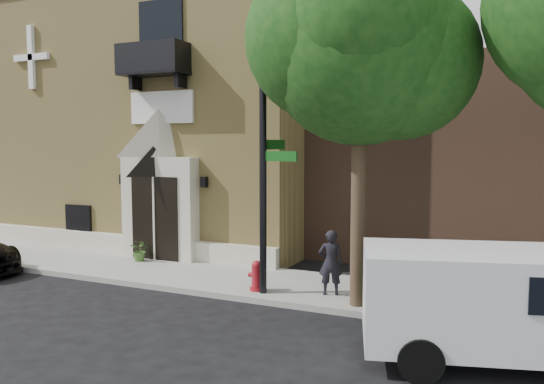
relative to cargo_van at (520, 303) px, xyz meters
The scene contains 10 objects.
ground 9.43m from the cargo_van, behind, with size 120.00×120.00×0.00m, color black.
sidewalk 8.80m from the cargo_van, 161.30° to the left, with size 42.00×3.00×0.15m, color gray.
church 15.76m from the cargo_van, 142.96° to the left, with size 12.20×11.01×9.30m.
street_tree_left 6.00m from the cargo_van, 153.11° to the left, with size 4.97×4.38×7.77m.
cargo_van is the anchor object (origin of this frame).
street_sign 6.30m from the cargo_van, 162.25° to the left, with size 1.01×1.11×6.44m.
fire_hydrant 6.17m from the cargo_van, 162.04° to the left, with size 0.43×0.34×0.75m.
dumpster 2.77m from the cargo_van, 131.74° to the left, with size 1.86×1.28×1.11m.
planter 11.12m from the cargo_van, 162.18° to the left, with size 0.60×0.52×0.66m, color #3D6328.
pedestrian_near 4.68m from the cargo_van, 150.61° to the left, with size 0.57×0.38×1.57m, color black.
Camera 1 is at (9.02, -10.95, 3.77)m, focal length 35.00 mm.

